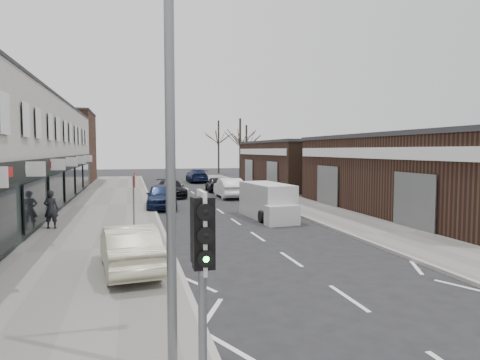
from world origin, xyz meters
TOP-DOWN VIEW (x-y plane):
  - ground at (0.00, 0.00)m, footprint 160.00×160.00m
  - pavement_left at (-6.75, 22.00)m, footprint 5.50×64.00m
  - pavement_right at (5.75, 22.00)m, footprint 3.50×64.00m
  - brick_block_far at (-13.50, 45.00)m, footprint 8.00×10.00m
  - right_unit_near at (12.50, 14.00)m, footprint 10.00×18.00m
  - right_unit_far at (12.50, 34.00)m, footprint 10.00×16.00m
  - tree_far_a at (9.00, 48.00)m, footprint 3.60×3.60m
  - tree_far_b at (11.50, 54.00)m, footprint 3.60×3.60m
  - tree_far_c at (8.50, 60.00)m, footprint 3.60×3.60m
  - traffic_light at (-4.40, -2.02)m, footprint 0.28×0.60m
  - street_lamp at (-4.53, -0.80)m, footprint 2.23×0.22m
  - warning_sign at (-5.16, 12.00)m, footprint 0.12×0.80m
  - white_van at (2.00, 14.65)m, footprint 2.14×5.09m
  - sedan_on_pavement at (-5.40, 5.53)m, footprint 1.97×4.41m
  - pedestrian at (-8.92, 13.62)m, footprint 0.71×0.52m
  - parked_car_left_a at (-3.40, 20.28)m, footprint 2.18×4.80m
  - parked_car_left_b at (-2.20, 26.74)m, footprint 2.34×4.88m
  - parked_car_right_a at (2.20, 25.21)m, footprint 1.69×4.73m
  - parked_car_right_b at (2.20, 30.48)m, footprint 1.87×4.12m
  - parked_car_right_c at (2.20, 41.95)m, footprint 2.29×5.40m

SIDE VIEW (x-z plane):
  - ground at x=0.00m, z-range 0.00..0.00m
  - tree_far_a at x=9.00m, z-range -4.00..4.00m
  - tree_far_b at x=11.50m, z-range -3.75..3.75m
  - tree_far_c at x=8.50m, z-range -4.25..4.25m
  - pavement_left at x=-6.75m, z-range 0.00..0.12m
  - pavement_right at x=5.75m, z-range 0.00..0.12m
  - parked_car_left_b at x=-2.20m, z-range 0.00..1.37m
  - parked_car_right_b at x=2.20m, z-range 0.00..1.37m
  - parked_car_right_a at x=2.20m, z-range 0.00..1.55m
  - parked_car_right_c at x=2.20m, z-range 0.00..1.55m
  - parked_car_left_a at x=-3.40m, z-range 0.00..1.60m
  - sedan_on_pavement at x=-5.40m, z-range 0.12..1.52m
  - white_van at x=2.00m, z-range -0.05..1.87m
  - pedestrian at x=-8.92m, z-range 0.12..1.92m
  - warning_sign at x=-5.16m, z-range 0.85..3.55m
  - right_unit_near at x=12.50m, z-range 0.00..4.50m
  - right_unit_far at x=12.50m, z-range 0.00..4.50m
  - traffic_light at x=-4.40m, z-range 0.86..3.96m
  - brick_block_far at x=-13.50m, z-range 0.00..8.00m
  - street_lamp at x=-4.53m, z-range 0.62..8.62m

